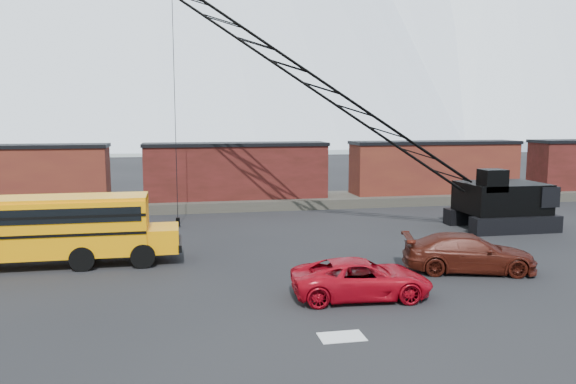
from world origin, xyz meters
The scene contains 10 objects.
ground centered at (0.00, 0.00, 0.00)m, with size 160.00×160.00×0.00m, color black.
gravel_berm centered at (0.00, 22.00, 0.35)m, with size 120.00×5.00×0.70m, color #464239.
boxcar_west_near centered at (-16.00, 22.00, 2.76)m, with size 13.70×3.10×4.17m.
boxcar_mid centered at (0.00, 22.00, 2.76)m, with size 13.70×3.10×4.17m.
boxcar_east_near centered at (16.00, 22.00, 2.76)m, with size 13.70×3.10×4.17m.
snow_patch centered at (0.50, -4.00, 0.01)m, with size 1.40×0.90×0.02m, color silver.
school_bus centered at (-10.42, 6.62, 1.79)m, with size 11.65×2.65×3.19m.
red_pickup centered at (2.33, -0.43, 0.73)m, with size 2.43×5.27×1.46m, color #A70816.
maroon_suv centered at (8.12, 2.13, 0.83)m, with size 2.32×5.70×1.65m, color #3D120B.
crawler_crane centered at (4.68, 12.82, 8.16)m, with size 22.67×6.64×14.81m.
Camera 1 is at (-4.34, -19.93, 6.72)m, focal length 35.00 mm.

